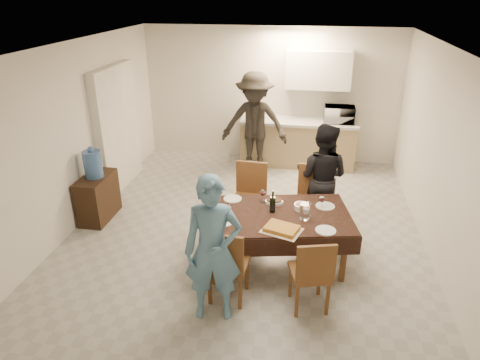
# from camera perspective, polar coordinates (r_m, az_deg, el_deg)

# --- Properties ---
(floor) EXTENTS (5.00, 6.00, 0.02)m
(floor) POSITION_cam_1_polar(r_m,az_deg,el_deg) (6.33, 0.80, -6.70)
(floor) COLOR #A0A09B
(floor) RESTS_ON ground
(ceiling) EXTENTS (5.00, 6.00, 0.02)m
(ceiling) POSITION_cam_1_polar(r_m,az_deg,el_deg) (5.45, 0.97, 17.35)
(ceiling) COLOR white
(ceiling) RESTS_ON wall_back
(wall_back) EXTENTS (5.00, 0.02, 2.60)m
(wall_back) POSITION_cam_1_polar(r_m,az_deg,el_deg) (8.62, 4.04, 11.22)
(wall_back) COLOR silver
(wall_back) RESTS_ON floor
(wall_front) EXTENTS (5.00, 0.02, 2.60)m
(wall_front) POSITION_cam_1_polar(r_m,az_deg,el_deg) (3.18, -7.81, -14.36)
(wall_front) COLOR silver
(wall_front) RESTS_ON floor
(wall_left) EXTENTS (0.02, 6.00, 2.60)m
(wall_left) POSITION_cam_1_polar(r_m,az_deg,el_deg) (6.60, -21.19, 5.39)
(wall_left) COLOR silver
(wall_left) RESTS_ON floor
(wall_right) EXTENTS (0.02, 6.00, 2.60)m
(wall_right) POSITION_cam_1_polar(r_m,az_deg,el_deg) (5.94, 25.47, 2.58)
(wall_right) COLOR silver
(wall_right) RESTS_ON floor
(stub_partition) EXTENTS (0.15, 1.40, 2.10)m
(stub_partition) POSITION_cam_1_polar(r_m,az_deg,el_deg) (7.64, -16.02, 6.61)
(stub_partition) COLOR white
(stub_partition) RESTS_ON floor
(kitchen_base_cabinet) EXTENTS (2.20, 0.60, 0.86)m
(kitchen_base_cabinet) POSITION_cam_1_polar(r_m,az_deg,el_deg) (8.52, 7.67, 4.79)
(kitchen_base_cabinet) COLOR #9D855E
(kitchen_base_cabinet) RESTS_ON floor
(kitchen_worktop) EXTENTS (2.24, 0.64, 0.05)m
(kitchen_worktop) POSITION_cam_1_polar(r_m,az_deg,el_deg) (8.38, 7.84, 7.72)
(kitchen_worktop) COLOR beige
(kitchen_worktop) RESTS_ON kitchen_base_cabinet
(upper_cabinet) EXTENTS (1.20, 0.34, 0.70)m
(upper_cabinet) POSITION_cam_1_polar(r_m,az_deg,el_deg) (8.29, 10.41, 14.24)
(upper_cabinet) COLOR white
(upper_cabinet) RESTS_ON wall_back
(dining_table) EXTENTS (2.00, 1.41, 0.71)m
(dining_table) POSITION_cam_1_polar(r_m,az_deg,el_deg) (5.32, 4.80, -4.86)
(dining_table) COLOR black
(dining_table) RESTS_ON floor
(chair_near_left) EXTENTS (0.45, 0.45, 0.51)m
(chair_near_left) POSITION_cam_1_polar(r_m,az_deg,el_deg) (4.72, -1.75, -10.48)
(chair_near_left) COLOR brown
(chair_near_left) RESTS_ON floor
(chair_near_right) EXTENTS (0.51, 0.51, 0.49)m
(chair_near_right) POSITION_cam_1_polar(r_m,az_deg,el_deg) (4.67, 9.38, -11.59)
(chair_near_right) COLOR brown
(chair_near_right) RESTS_ON floor
(chair_far_left) EXTENTS (0.47, 0.47, 0.54)m
(chair_far_left) POSITION_cam_1_polar(r_m,az_deg,el_deg) (5.97, 1.07, -2.05)
(chair_far_left) COLOR brown
(chair_far_left) RESTS_ON floor
(chair_far_right) EXTENTS (0.47, 0.47, 0.55)m
(chair_far_right) POSITION_cam_1_polar(r_m,az_deg,el_deg) (5.91, 9.73, -2.59)
(chair_far_right) COLOR brown
(chair_far_right) RESTS_ON floor
(console) EXTENTS (0.37, 0.75, 0.69)m
(console) POSITION_cam_1_polar(r_m,az_deg,el_deg) (6.84, -18.42, -2.22)
(console) COLOR black
(console) RESTS_ON floor
(water_jug) EXTENTS (0.27, 0.27, 0.40)m
(water_jug) POSITION_cam_1_polar(r_m,az_deg,el_deg) (6.63, -19.04, 2.00)
(water_jug) COLOR #4571B9
(water_jug) RESTS_ON console
(wine_bottle) EXTENTS (0.07, 0.07, 0.29)m
(wine_bottle) POSITION_cam_1_polar(r_m,az_deg,el_deg) (5.28, 4.38, -2.86)
(wine_bottle) COLOR black
(wine_bottle) RESTS_ON dining_table
(water_pitcher) EXTENTS (0.13, 0.13, 0.20)m
(water_pitcher) POSITION_cam_1_polar(r_m,az_deg,el_deg) (5.20, 8.65, -4.15)
(water_pitcher) COLOR white
(water_pitcher) RESTS_ON dining_table
(savoury_tart) EXTENTS (0.51, 0.45, 0.05)m
(savoury_tart) POSITION_cam_1_polar(r_m,az_deg,el_deg) (4.95, 5.57, -6.48)
(savoury_tart) COLOR gold
(savoury_tart) RESTS_ON dining_table
(salad_bowl) EXTENTS (0.18, 0.18, 0.07)m
(salad_bowl) POSITION_cam_1_polar(r_m,az_deg,el_deg) (5.43, 8.16, -3.54)
(salad_bowl) COLOR white
(salad_bowl) RESTS_ON dining_table
(mushroom_dish) EXTENTS (0.21, 0.21, 0.04)m
(mushroom_dish) POSITION_cam_1_polar(r_m,az_deg,el_deg) (5.54, 4.58, -2.95)
(mushroom_dish) COLOR white
(mushroom_dish) RESTS_ON dining_table
(wine_glass_a) EXTENTS (0.09, 0.09, 0.21)m
(wine_glass_a) POSITION_cam_1_polar(r_m,az_deg,el_deg) (5.10, -1.58, -4.39)
(wine_glass_a) COLOR white
(wine_glass_a) RESTS_ON dining_table
(wine_glass_b) EXTENTS (0.08, 0.08, 0.17)m
(wine_glass_b) POSITION_cam_1_polar(r_m,az_deg,el_deg) (5.47, 10.84, -2.90)
(wine_glass_b) COLOR white
(wine_glass_b) RESTS_ON dining_table
(wine_glass_c) EXTENTS (0.08, 0.08, 0.18)m
(wine_glass_c) POSITION_cam_1_polar(r_m,az_deg,el_deg) (5.54, 3.08, -2.09)
(wine_glass_c) COLOR white
(wine_glass_c) RESTS_ON dining_table
(plate_near_left) EXTENTS (0.26, 0.26, 0.01)m
(plate_near_left) POSITION_cam_1_polar(r_m,az_deg,el_deg) (5.11, -2.23, -5.55)
(plate_near_left) COLOR white
(plate_near_left) RESTS_ON dining_table
(plate_near_right) EXTENTS (0.24, 0.24, 0.01)m
(plate_near_right) POSITION_cam_1_polar(r_m,az_deg,el_deg) (5.03, 11.35, -6.62)
(plate_near_right) COLOR white
(plate_near_right) RESTS_ON dining_table
(plate_far_left) EXTENTS (0.24, 0.24, 0.01)m
(plate_far_left) POSITION_cam_1_polar(r_m,az_deg,el_deg) (5.63, -0.99, -2.53)
(plate_far_left) COLOR white
(plate_far_left) RESTS_ON dining_table
(plate_far_right) EXTENTS (0.24, 0.24, 0.01)m
(plate_far_right) POSITION_cam_1_polar(r_m,az_deg,el_deg) (5.56, 11.29, -3.44)
(plate_far_right) COLOR white
(plate_far_right) RESTS_ON dining_table
(microwave) EXTENTS (0.56, 0.38, 0.31)m
(microwave) POSITION_cam_1_polar(r_m,az_deg,el_deg) (8.34, 13.10, 8.52)
(microwave) COLOR white
(microwave) RESTS_ON kitchen_worktop
(person_near) EXTENTS (0.66, 0.50, 1.64)m
(person_near) POSITION_cam_1_polar(r_m,az_deg,el_deg) (4.43, -3.62, -9.32)
(person_near) COLOR teal
(person_near) RESTS_ON floor
(person_far) EXTENTS (0.91, 0.79, 1.58)m
(person_far) POSITION_cam_1_polar(r_m,az_deg,el_deg) (6.20, 10.81, 0.39)
(person_far) COLOR black
(person_far) RESTS_ON floor
(person_kitchen) EXTENTS (1.22, 0.70, 1.89)m
(person_kitchen) POSITION_cam_1_polar(r_m,az_deg,el_deg) (7.99, 1.94, 7.57)
(person_kitchen) COLOR black
(person_kitchen) RESTS_ON floor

